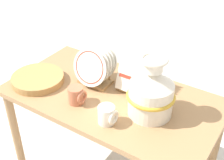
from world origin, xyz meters
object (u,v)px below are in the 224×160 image
dish_rack_round_plates (95,68)px  wicker_charger_stack (38,79)px  ceramic_vase (151,91)px  dish_rack_square_plates (135,79)px  mug_terracotta_glaze (77,95)px  mug_cream_glaze (107,115)px

dish_rack_round_plates → wicker_charger_stack: (-0.32, -0.19, -0.09)m
ceramic_vase → dish_rack_round_plates: 0.44m
wicker_charger_stack → dish_rack_round_plates: bearing=30.7°
ceramic_vase → dish_rack_round_plates: bearing=170.0°
ceramic_vase → dish_rack_square_plates: 0.25m
ceramic_vase → mug_terracotta_glaze: ceramic_vase is taller
dish_rack_square_plates → wicker_charger_stack: size_ratio=0.60×
mug_cream_glaze → mug_terracotta_glaze: same height
ceramic_vase → dish_rack_round_plates: size_ratio=1.38×
mug_cream_glaze → mug_terracotta_glaze: size_ratio=1.00×
ceramic_vase → dish_rack_square_plates: (-0.18, 0.16, -0.07)m
dish_rack_square_plates → mug_terracotta_glaze: 0.37m
ceramic_vase → dish_rack_round_plates: (-0.43, 0.08, -0.03)m
wicker_charger_stack → mug_cream_glaze: 0.60m
dish_rack_square_plates → mug_terracotta_glaze: (-0.22, -0.30, -0.03)m
wicker_charger_stack → mug_terracotta_glaze: 0.35m
mug_cream_glaze → dish_rack_round_plates: bearing=135.5°
dish_rack_square_plates → mug_cream_glaze: (0.03, -0.35, -0.03)m
dish_rack_round_plates → mug_cream_glaze: dish_rack_round_plates is taller
dish_rack_square_plates → mug_cream_glaze: 0.35m
wicker_charger_stack → mug_terracotta_glaze: (0.35, -0.03, 0.03)m
mug_terracotta_glaze → wicker_charger_stack: bearing=174.3°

